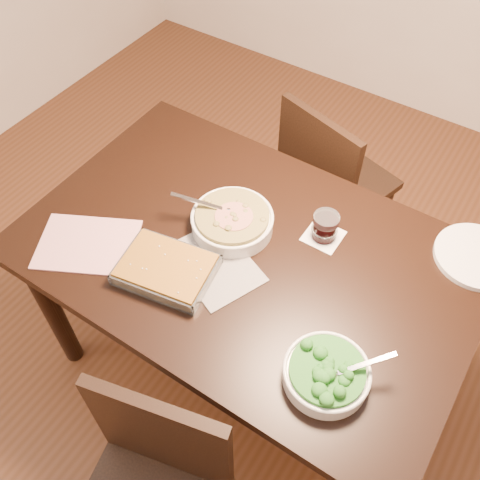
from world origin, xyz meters
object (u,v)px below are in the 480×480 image
at_px(broccoli_bowl, 326,373).
at_px(chair_far, 329,179).
at_px(table, 247,269).
at_px(stew_bowl, 232,221).
at_px(baking_dish, 166,269).
at_px(wine_tumbler, 325,226).
at_px(dinner_plate, 476,256).

height_order(broccoli_bowl, chair_far, chair_far).
distance_m(table, broccoli_bowl, 0.48).
xyz_separation_m(stew_bowl, baking_dish, (-0.06, -0.26, -0.01)).
relative_size(table, wine_tumbler, 15.37).
bearing_deg(chair_far, baking_dish, 98.73).
bearing_deg(dinner_plate, table, -149.04).
distance_m(table, stew_bowl, 0.17).
xyz_separation_m(stew_bowl, dinner_plate, (0.69, 0.31, -0.03)).
bearing_deg(broccoli_bowl, table, 148.45).
relative_size(broccoli_bowl, chair_far, 0.27).
bearing_deg(broccoli_bowl, stew_bowl, 148.82).
bearing_deg(stew_bowl, table, -29.55).
xyz_separation_m(dinner_plate, chair_far, (-0.64, 0.34, -0.29)).
relative_size(broccoli_bowl, wine_tumbler, 2.49).
height_order(table, wine_tumbler, wine_tumbler).
height_order(baking_dish, dinner_plate, baking_dish).
distance_m(baking_dish, chair_far, 0.96).
relative_size(baking_dish, dinner_plate, 1.20).
bearing_deg(baking_dish, chair_far, 72.43).
relative_size(table, chair_far, 1.67).
height_order(wine_tumbler, dinner_plate, wine_tumbler).
bearing_deg(stew_bowl, baking_dish, -103.58).
height_order(table, dinner_plate, dinner_plate).
distance_m(table, chair_far, 0.72).
height_order(stew_bowl, baking_dish, stew_bowl).
bearing_deg(wine_tumbler, dinner_plate, 22.55).
bearing_deg(table, dinner_plate, 30.96).
height_order(broccoli_bowl, dinner_plate, broccoli_bowl).
xyz_separation_m(table, wine_tumbler, (0.17, 0.18, 0.15)).
xyz_separation_m(broccoli_bowl, chair_far, (-0.43, 0.94, -0.31)).
xyz_separation_m(table, chair_far, (-0.04, 0.70, -0.19)).
bearing_deg(baking_dish, table, 43.16).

